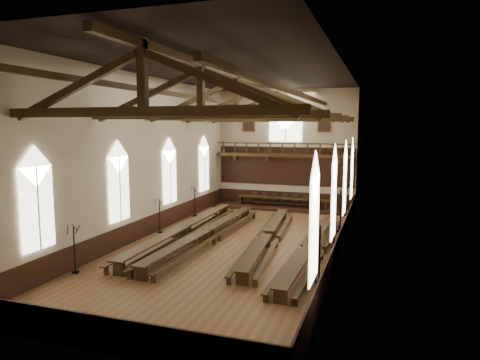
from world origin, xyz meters
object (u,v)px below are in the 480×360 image
at_px(high_table, 282,199).
at_px(candelabrum_right_far, 340,219).
at_px(candelabrum_left_mid, 160,222).
at_px(candelabrum_left_far, 195,207).
at_px(refectory_row_b, 207,232).
at_px(candelabrum_left_near, 75,258).
at_px(refectory_row_a, 185,229).
at_px(refectory_row_d, 312,246).
at_px(refectory_row_c, 267,235).
at_px(candelabrum_right_mid, 334,235).
at_px(candelabrum_right_near, 319,264).
at_px(dais, 282,207).

bearing_deg(high_table, candelabrum_right_far, -51.15).
bearing_deg(candelabrum_left_mid, candelabrum_left_far, 90.00).
height_order(refectory_row_b, candelabrum_right_far, candelabrum_right_far).
distance_m(refectory_row_b, candelabrum_left_mid, 3.88).
bearing_deg(high_table, candelabrum_left_near, -106.97).
distance_m(refectory_row_a, refectory_row_d, 8.14).
relative_size(refectory_row_a, candelabrum_right_far, 5.21).
bearing_deg(refectory_row_c, candelabrum_left_mid, 177.02).
xyz_separation_m(candelabrum_left_mid, candelabrum_right_mid, (11.10, 0.17, 0.02)).
relative_size(candelabrum_left_near, candelabrum_left_far, 1.01).
bearing_deg(candelabrum_left_mid, candelabrum_right_near, -27.04).
height_order(refectory_row_c, candelabrum_right_mid, candelabrum_right_mid).
bearing_deg(refectory_row_d, candelabrum_right_near, -76.52).
xyz_separation_m(candelabrum_left_near, candelabrum_left_far, (0.00, 13.55, -0.01)).
xyz_separation_m(candelabrum_right_near, candelabrum_right_mid, (0.00, 5.83, -0.12)).
height_order(refectory_row_d, candelabrum_left_near, candelabrum_left_near).
bearing_deg(refectory_row_b, refectory_row_d, -6.49).
bearing_deg(refectory_row_b, high_table, 80.41).
height_order(refectory_row_a, refectory_row_c, refectory_row_a).
xyz_separation_m(refectory_row_a, refectory_row_b, (1.64, -0.36, -0.03)).
bearing_deg(dais, refectory_row_d, -70.15).
bearing_deg(refectory_row_d, candelabrum_left_mid, 170.16).
height_order(refectory_row_d, candelabrum_left_far, candelabrum_left_far).
height_order(refectory_row_a, candelabrum_right_mid, candelabrum_right_mid).
distance_m(dais, high_table, 0.72).
xyz_separation_m(candelabrum_left_near, candelabrum_right_near, (11.10, 2.43, 0.12)).
xyz_separation_m(candelabrum_left_far, candelabrum_right_near, (11.10, -11.12, 0.12)).
bearing_deg(candelabrum_left_near, candelabrum_right_mid, 36.65).
bearing_deg(refectory_row_a, refectory_row_c, 3.24).
xyz_separation_m(refectory_row_c, candelabrum_left_mid, (-7.30, 0.38, 0.17)).
relative_size(refectory_row_b, high_table, 1.88).
bearing_deg(refectory_row_d, refectory_row_b, 173.51).
bearing_deg(refectory_row_d, candelabrum_right_mid, 64.16).
distance_m(refectory_row_b, candelabrum_right_far, 8.86).
xyz_separation_m(candelabrum_right_near, candelabrum_right_far, (-0.00, 9.56, 0.04)).
relative_size(high_table, candelabrum_left_far, 3.36).
bearing_deg(refectory_row_c, high_table, 98.29).
relative_size(refectory_row_c, candelabrum_left_near, 6.03).
distance_m(refectory_row_c, candelabrum_right_far, 5.73).
bearing_deg(refectory_row_b, candelabrum_left_far, 119.95).
height_order(candelabrum_left_far, candelabrum_right_near, candelabrum_right_near).
distance_m(candelabrum_left_near, candelabrum_right_near, 11.36).
height_order(refectory_row_a, dais, refectory_row_a).
bearing_deg(candelabrum_right_far, refectory_row_c, -131.62).
distance_m(refectory_row_d, dais, 13.15).
xyz_separation_m(refectory_row_c, candelabrum_right_near, (3.80, -5.29, 0.31)).
height_order(refectory_row_a, refectory_row_b, refectory_row_a).
xyz_separation_m(refectory_row_b, candelabrum_right_mid, (7.36, 1.20, 0.15)).
xyz_separation_m(candelabrum_left_far, candelabrum_right_far, (11.10, -1.56, 0.17)).
bearing_deg(candelabrum_left_mid, refectory_row_a, -17.82).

